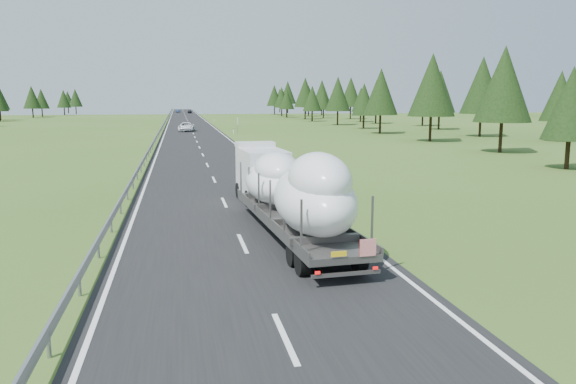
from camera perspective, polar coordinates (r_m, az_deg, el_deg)
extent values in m
plane|color=#37541C|center=(13.85, -0.33, -14.65)|extent=(400.00, 400.00, 0.00)
cube|color=black|center=(112.59, -9.87, 6.45)|extent=(10.00, 400.00, 0.02)
cube|color=slate|center=(112.57, -12.59, 6.66)|extent=(0.08, 400.00, 0.32)
cylinder|color=slate|center=(13.85, -23.14, -14.09)|extent=(0.10, 0.10, 0.60)
cube|color=silver|center=(43.64, 0.76, 2.68)|extent=(0.12, 0.07, 1.00)
cube|color=black|center=(43.60, 0.76, 3.10)|extent=(0.13, 0.08, 0.12)
cube|color=silver|center=(92.99, -5.57, 6.24)|extent=(0.12, 0.07, 1.00)
cube|color=black|center=(92.97, -5.57, 6.44)|extent=(0.13, 0.08, 0.12)
cube|color=silver|center=(142.79, -7.51, 7.31)|extent=(0.12, 0.07, 1.00)
cube|color=black|center=(142.78, -7.52, 7.44)|extent=(0.13, 0.08, 0.12)
cube|color=silver|center=(192.69, -8.45, 7.83)|extent=(0.12, 0.07, 1.00)
cube|color=black|center=(192.68, -8.46, 7.92)|extent=(0.13, 0.08, 0.12)
cube|color=silver|center=(242.64, -9.01, 8.13)|extent=(0.12, 0.07, 1.00)
cube|color=black|center=(242.63, -9.01, 8.21)|extent=(0.13, 0.08, 0.12)
cube|color=silver|center=(292.60, -9.37, 8.33)|extent=(0.12, 0.07, 1.00)
cube|color=black|center=(292.59, -9.38, 8.39)|extent=(0.13, 0.08, 0.12)
cube|color=silver|center=(342.57, -9.63, 8.47)|extent=(0.12, 0.07, 1.00)
cube|color=black|center=(342.57, -9.64, 8.52)|extent=(0.13, 0.08, 0.12)
cylinder|color=slate|center=(93.03, -5.14, 6.56)|extent=(0.08, 0.08, 2.00)
cube|color=silver|center=(92.98, -5.15, 7.17)|extent=(0.05, 0.90, 1.20)
cylinder|color=black|center=(83.68, 25.72, 5.75)|extent=(0.36, 0.36, 3.19)
cone|color=black|center=(83.58, 25.94, 8.78)|extent=(4.96, 4.96, 6.64)
cylinder|color=black|center=(89.90, 18.94, 6.64)|extent=(0.36, 0.36, 4.06)
cone|color=black|center=(89.85, 19.14, 10.23)|extent=(6.31, 6.31, 8.45)
cylinder|color=black|center=(108.30, 15.08, 7.13)|extent=(0.36, 0.36, 3.69)
cone|color=black|center=(108.24, 15.20, 9.84)|extent=(5.74, 5.74, 7.69)
cylinder|color=black|center=(122.19, 13.51, 7.38)|extent=(0.36, 0.36, 3.54)
cone|color=black|center=(122.13, 13.60, 9.68)|extent=(5.50, 5.50, 7.37)
cylinder|color=black|center=(131.63, 8.91, 7.63)|extent=(0.36, 0.36, 3.39)
cone|color=black|center=(131.57, 8.96, 9.68)|extent=(5.28, 5.28, 7.07)
cylinder|color=black|center=(140.92, 7.38, 7.67)|extent=(0.36, 0.36, 2.89)
cone|color=black|center=(140.85, 7.42, 9.30)|extent=(4.49, 4.49, 6.02)
cylinder|color=black|center=(160.51, 6.36, 8.10)|extent=(0.36, 0.36, 3.98)
cone|color=black|center=(160.48, 6.40, 10.07)|extent=(6.19, 6.19, 8.30)
cylinder|color=black|center=(167.29, 3.61, 8.00)|extent=(0.36, 0.36, 2.90)
cone|color=black|center=(167.24, 3.63, 9.38)|extent=(4.51, 4.51, 6.04)
cylinder|color=black|center=(184.09, 2.10, 8.22)|extent=(0.36, 0.36, 3.37)
cone|color=black|center=(184.04, 2.11, 9.68)|extent=(5.25, 5.25, 7.03)
cylinder|color=black|center=(196.85, 3.45, 8.40)|extent=(0.36, 0.36, 4.13)
cone|color=black|center=(196.83, 3.47, 10.07)|extent=(6.42, 6.42, 8.60)
cylinder|color=black|center=(213.64, 1.81, 8.48)|extent=(0.36, 0.36, 4.01)
cone|color=black|center=(213.62, 1.82, 9.97)|extent=(6.23, 6.23, 8.35)
cylinder|color=black|center=(225.72, -0.02, 8.57)|extent=(0.36, 0.36, 4.30)
cone|color=black|center=(225.70, -0.02, 10.09)|extent=(6.68, 6.68, 8.95)
cylinder|color=black|center=(236.40, -0.84, 8.50)|extent=(0.36, 0.36, 3.35)
cone|color=black|center=(236.36, -0.84, 9.63)|extent=(5.21, 5.21, 6.98)
cylinder|color=black|center=(50.83, 26.53, 3.67)|extent=(0.36, 0.36, 2.81)
cone|color=black|center=(50.66, 26.86, 8.06)|extent=(4.37, 4.37, 5.85)
cylinder|color=black|center=(63.78, 20.80, 5.47)|extent=(0.36, 0.36, 3.79)
cone|color=black|center=(63.69, 21.08, 10.20)|extent=(5.90, 5.90, 7.91)
cylinder|color=black|center=(77.57, 14.26, 6.46)|extent=(0.36, 0.36, 3.95)
cone|color=black|center=(77.51, 14.43, 10.51)|extent=(6.15, 6.15, 8.24)
cylinder|color=black|center=(93.56, 9.34, 6.98)|extent=(0.36, 0.36, 3.59)
cone|color=black|center=(93.49, 9.42, 10.03)|extent=(5.59, 5.59, 7.49)
cylinder|color=black|center=(108.98, 7.68, 7.18)|extent=(0.36, 0.36, 2.94)
cone|color=black|center=(108.90, 7.73, 9.32)|extent=(4.57, 4.57, 6.12)
cylinder|color=black|center=(123.21, 5.06, 7.62)|extent=(0.36, 0.36, 3.54)
cone|color=black|center=(123.15, 5.09, 9.91)|extent=(5.50, 5.50, 7.37)
cylinder|color=black|center=(142.56, 2.46, 7.79)|extent=(0.36, 0.36, 3.04)
cone|color=black|center=(142.50, 2.48, 9.49)|extent=(4.72, 4.72, 6.33)
cylinder|color=black|center=(158.27, 1.75, 8.12)|extent=(0.36, 0.36, 3.93)
cone|color=black|center=(158.24, 1.76, 10.10)|extent=(6.11, 6.11, 8.19)
cylinder|color=black|center=(171.66, -0.13, 8.07)|extent=(0.36, 0.36, 2.95)
cone|color=black|center=(171.61, -0.13, 9.44)|extent=(4.60, 4.60, 6.15)
cylinder|color=black|center=(186.21, -0.65, 8.22)|extent=(0.36, 0.36, 3.26)
cone|color=black|center=(186.17, -0.65, 9.62)|extent=(5.06, 5.06, 6.78)
cylinder|color=black|center=(203.87, -1.39, 8.38)|extent=(0.36, 0.36, 3.59)
cone|color=black|center=(203.83, -1.40, 9.78)|extent=(5.59, 5.59, 7.48)
cylinder|color=black|center=(168.40, -27.19, 7.06)|extent=(0.36, 0.36, 3.23)
cylinder|color=black|center=(184.23, -24.49, 7.37)|extent=(0.36, 0.36, 3.24)
cone|color=black|center=(184.19, -24.59, 8.76)|extent=(5.03, 5.03, 6.74)
cylinder|color=black|center=(195.27, -23.70, 7.46)|extent=(0.36, 0.36, 3.00)
cone|color=black|center=(195.23, -23.78, 8.68)|extent=(4.67, 4.67, 6.26)
cylinder|color=black|center=(211.93, -21.77, 7.68)|extent=(0.36, 0.36, 3.00)
cone|color=black|center=(211.89, -21.84, 8.80)|extent=(4.67, 4.67, 6.26)
cylinder|color=black|center=(224.69, -20.73, 7.82)|extent=(0.36, 0.36, 3.19)
cone|color=black|center=(224.65, -20.80, 8.95)|extent=(4.96, 4.96, 6.65)
cylinder|color=black|center=(236.41, -21.41, 7.81)|extent=(0.36, 0.36, 2.96)
cone|color=black|center=(236.38, -21.47, 8.80)|extent=(4.60, 4.60, 6.17)
cube|color=silver|center=(30.87, -2.63, 2.06)|extent=(2.50, 4.56, 2.48)
cube|color=black|center=(33.04, -3.21, 3.31)|extent=(2.04, 0.21, 1.24)
cube|color=silver|center=(32.65, -3.15, 4.88)|extent=(2.28, 1.21, 0.27)
cube|color=#5A5755|center=(30.19, -2.36, -0.40)|extent=(2.39, 2.80, 0.22)
cylinder|color=black|center=(32.49, -4.80, 0.20)|extent=(0.37, 0.90, 0.89)
cylinder|color=black|center=(32.77, -1.26, 0.31)|extent=(0.37, 0.90, 0.89)
cylinder|color=black|center=(29.72, -4.20, -0.67)|extent=(0.37, 0.90, 0.89)
cylinder|color=black|center=(30.02, -0.34, -0.54)|extent=(0.37, 0.90, 0.89)
cube|color=#5A5755|center=(22.85, 0.48, -2.77)|extent=(3.21, 12.52, 0.23)
cube|color=#5A5755|center=(22.60, -2.45, -2.34)|extent=(0.88, 12.37, 0.21)
cube|color=#5A5755|center=(23.06, 3.35, -2.11)|extent=(0.88, 12.37, 0.21)
cube|color=#5A5755|center=(17.33, 0.16, -3.49)|extent=(0.07, 0.07, 1.68)
cube|color=#5A5755|center=(17.93, 7.58, -3.14)|extent=(0.07, 0.07, 1.68)
cube|color=#5A5755|center=(19.37, -1.05, -2.11)|extent=(0.07, 0.07, 1.68)
cube|color=#5A5755|center=(19.91, 5.64, -1.84)|extent=(0.07, 0.07, 1.68)
cube|color=#5A5755|center=(21.43, -2.04, -0.99)|extent=(0.07, 0.07, 1.68)
cube|color=#5A5755|center=(21.91, 4.05, -0.77)|extent=(0.07, 0.07, 1.68)
cube|color=#5A5755|center=(23.50, -2.85, -0.07)|extent=(0.07, 0.07, 1.68)
cube|color=#5A5755|center=(23.94, 2.74, 0.11)|extent=(0.07, 0.07, 1.68)
cube|color=#5A5755|center=(25.58, -3.53, 0.71)|extent=(0.07, 0.07, 1.68)
cube|color=#5A5755|center=(25.99, 1.63, 0.86)|extent=(0.07, 0.07, 1.68)
cube|color=#5A5755|center=(27.66, -4.10, 1.36)|extent=(0.07, 0.07, 1.68)
cube|color=#5A5755|center=(28.04, 0.68, 1.50)|extent=(0.07, 0.07, 1.68)
cylinder|color=black|center=(18.21, 0.47, -7.17)|extent=(0.41, 0.91, 0.89)
cylinder|color=black|center=(18.68, 6.37, -6.80)|extent=(0.41, 0.91, 0.89)
cylinder|color=black|center=(19.22, -0.17, -6.28)|extent=(0.41, 0.91, 0.89)
cylinder|color=black|center=(19.66, 5.45, -5.96)|extent=(0.41, 0.91, 0.89)
cube|color=#5A5755|center=(17.17, 4.61, -8.40)|extent=(2.22, 0.25, 0.11)
cube|color=red|center=(17.08, 6.86, -5.75)|extent=(0.53, 0.07, 0.53)
cube|color=yellow|center=(16.86, 3.82, -6.37)|extent=(0.49, 0.07, 0.16)
cube|color=red|center=(16.86, 1.60, -8.24)|extent=(0.16, 0.06, 0.09)
cube|color=red|center=(17.34, 7.66, -7.81)|extent=(0.16, 0.06, 0.09)
ellipsoid|color=white|center=(19.88, 2.11, -0.83)|extent=(3.11, 6.15, 2.36)
ellipsoid|color=white|center=(19.03, 2.63, 1.22)|extent=(2.31, 3.92, 1.88)
ellipsoid|color=white|center=(25.74, -0.93, 1.04)|extent=(2.97, 5.91, 1.92)
ellipsoid|color=white|center=(24.95, -0.64, 2.33)|extent=(2.21, 3.76, 1.53)
imported|color=white|center=(100.26, -10.27, 6.53)|extent=(3.15, 5.87, 1.57)
imported|color=black|center=(224.00, -9.96, 8.05)|extent=(1.84, 4.04, 1.34)
imported|color=#182644|center=(235.12, -11.10, 8.07)|extent=(1.79, 4.15, 1.33)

